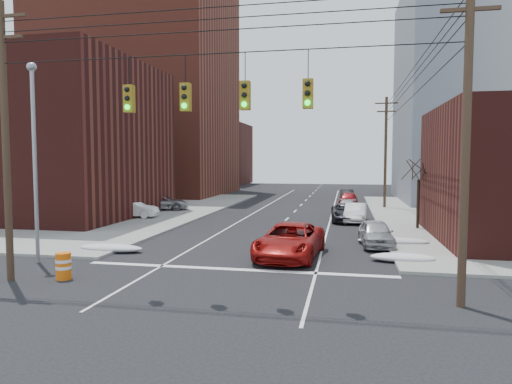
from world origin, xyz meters
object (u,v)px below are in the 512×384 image
at_px(construction_barrel, 63,266).
at_px(lot_car_a, 132,209).
at_px(red_pickup, 290,241).
at_px(lot_car_d, 118,200).
at_px(parked_car_d, 347,208).
at_px(parked_car_f, 347,195).
at_px(parked_car_b, 355,213).
at_px(lot_car_c, 94,205).
at_px(parked_car_a, 376,233).
at_px(parked_car_e, 348,199).
at_px(parked_car_c, 347,213).
at_px(lot_car_b, 163,203).

bearing_deg(construction_barrel, lot_car_a, 108.16).
height_order(red_pickup, lot_car_d, red_pickup).
distance_m(parked_car_d, parked_car_f, 14.82).
bearing_deg(parked_car_b, parked_car_f, 95.29).
height_order(parked_car_b, lot_car_c, lot_car_c).
distance_m(parked_car_a, construction_barrel, 16.22).
bearing_deg(parked_car_e, parked_car_c, -85.95).
height_order(parked_car_a, parked_car_b, parked_car_b).
bearing_deg(lot_car_c, lot_car_b, -71.26).
distance_m(red_pickup, parked_car_e, 26.53).
distance_m(parked_car_b, lot_car_c, 22.24).
xyz_separation_m(parked_car_a, lot_car_d, (-23.93, 15.38, 0.12)).
bearing_deg(parked_car_c, lot_car_b, 164.65).
distance_m(parked_car_a, parked_car_c, 10.30).
bearing_deg(parked_car_d, parked_car_f, 92.97).
distance_m(parked_car_c, lot_car_d, 22.93).
height_order(parked_car_f, construction_barrel, parked_car_f).
bearing_deg(lot_car_d, parked_car_a, -109.15).
relative_size(parked_car_e, lot_car_a, 1.05).
height_order(parked_car_e, lot_car_a, lot_car_a).
relative_size(lot_car_a, lot_car_c, 0.81).
relative_size(parked_car_b, parked_car_f, 1.12).
bearing_deg(lot_car_c, lot_car_d, -16.73).
bearing_deg(red_pickup, parked_car_e, 88.73).
height_order(red_pickup, parked_car_b, red_pickup).
bearing_deg(lot_car_b, parked_car_f, -62.24).
bearing_deg(construction_barrel, lot_car_c, 117.76).
xyz_separation_m(parked_car_a, parked_car_d, (-1.60, 14.94, -0.12)).
height_order(parked_car_f, lot_car_b, lot_car_b).
bearing_deg(lot_car_c, parked_car_f, -71.44).
bearing_deg(parked_car_c, construction_barrel, -122.04).
distance_m(lot_car_d, construction_barrel, 27.51).
distance_m(red_pickup, lot_car_d, 27.45).
bearing_deg(lot_car_b, lot_car_c, 117.99).
height_order(parked_car_a, parked_car_c, parked_car_a).
height_order(lot_car_a, construction_barrel, lot_car_a).
bearing_deg(construction_barrel, parked_car_b, 58.71).
relative_size(lot_car_b, lot_car_c, 0.93).
height_order(red_pickup, lot_car_b, red_pickup).
distance_m(parked_car_a, parked_car_b, 9.88).
relative_size(parked_car_e, parked_car_f, 1.11).
height_order(parked_car_f, lot_car_d, lot_car_d).
xyz_separation_m(red_pickup, parked_car_e, (2.95, 26.36, -0.10)).
height_order(parked_car_a, parked_car_e, parked_car_e).
relative_size(parked_car_a, construction_barrel, 3.94).
bearing_deg(parked_car_d, red_pickup, -95.09).
xyz_separation_m(parked_car_e, lot_car_d, (-22.50, -7.09, 0.10)).
height_order(parked_car_d, lot_car_d, lot_car_d).
relative_size(parked_car_b, lot_car_b, 0.92).
height_order(parked_car_e, lot_car_b, parked_car_e).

